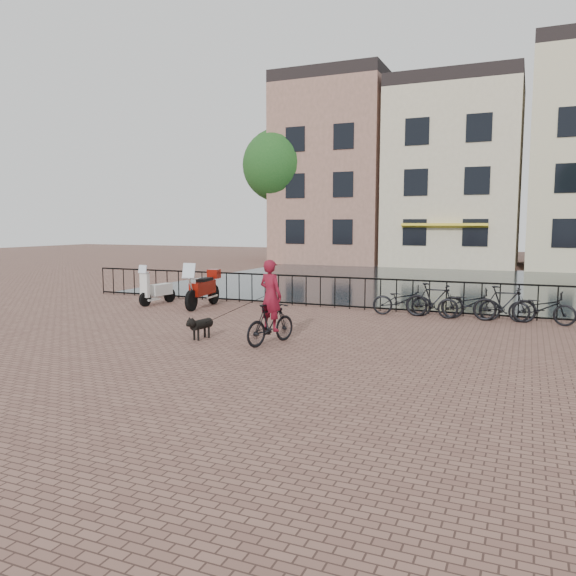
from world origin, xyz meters
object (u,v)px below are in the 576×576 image
at_px(cyclist, 271,307).
at_px(motorcycle, 203,284).
at_px(scooter, 157,284).
at_px(dog, 201,327).

distance_m(cyclist, motorcycle, 6.12).
relative_size(motorcycle, scooter, 1.42).
bearing_deg(scooter, cyclist, -27.72).
xyz_separation_m(cyclist, scooter, (-6.21, 4.25, -0.15)).
bearing_deg(cyclist, scooter, -17.70).
bearing_deg(dog, cyclist, 13.01).
xyz_separation_m(motorcycle, scooter, (-1.80, 0.02, -0.07)).
bearing_deg(scooter, dog, -37.78).
bearing_deg(motorcycle, dog, -64.43).
height_order(cyclist, dog, cyclist).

